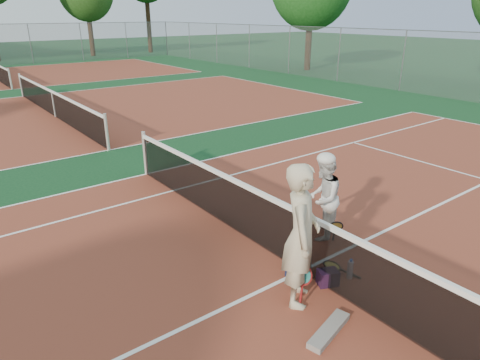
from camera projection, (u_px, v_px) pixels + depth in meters
name	position (u px, v px, depth m)	size (l,w,h in m)	color
ground	(302.00, 271.00, 6.74)	(130.00, 130.00, 0.00)	#0F371A
court_main	(302.00, 271.00, 6.74)	(23.77, 10.97, 0.01)	brown
court_far_a	(56.00, 117.00, 16.73)	(23.77, 10.97, 0.01)	brown
net_main	(303.00, 243.00, 6.56)	(0.10, 10.98, 1.02)	black
net_far_a	(54.00, 104.00, 16.54)	(0.10, 10.98, 1.02)	black
fence_right	(442.00, 65.00, 20.23)	(54.50, 0.06, 3.00)	slate
player_a	(301.00, 235.00, 5.72)	(0.75, 0.49, 2.05)	#C0B495
player_b	(323.00, 198.00, 7.51)	(0.75, 0.58, 1.54)	silver
racket_red	(303.00, 285.00, 5.90)	(0.18, 0.27, 0.59)	maroon
racket_black_held	(335.00, 234.00, 7.34)	(0.34, 0.27, 0.53)	black
racket_spare	(332.00, 267.00, 6.74)	(0.60, 0.27, 0.12)	black
sports_bag_navy	(298.00, 267.00, 6.61)	(0.35, 0.24, 0.28)	black
sports_bag_purple	(328.00, 278.00, 6.37)	(0.30, 0.20, 0.24)	black
net_cover_canvas	(329.00, 330.00, 5.42)	(0.82, 0.19, 0.09)	slate
water_bottle	(350.00, 270.00, 6.51)	(0.09, 0.09, 0.30)	silver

